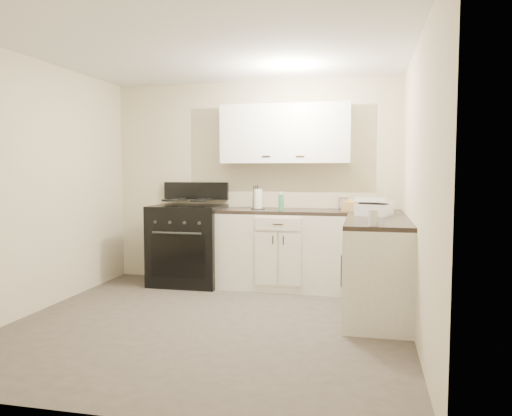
% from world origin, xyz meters
% --- Properties ---
extents(floor, '(3.60, 3.60, 0.00)m').
position_xyz_m(floor, '(0.00, 0.00, 0.00)').
color(floor, '#473F38').
rests_on(floor, ground).
extents(ceiling, '(3.60, 3.60, 0.00)m').
position_xyz_m(ceiling, '(0.00, 0.00, 2.50)').
color(ceiling, white).
rests_on(ceiling, wall_back).
extents(wall_back, '(3.60, 0.00, 3.60)m').
position_xyz_m(wall_back, '(0.00, 1.80, 1.25)').
color(wall_back, beige).
rests_on(wall_back, ground).
extents(wall_right, '(0.00, 3.60, 3.60)m').
position_xyz_m(wall_right, '(1.80, 0.00, 1.25)').
color(wall_right, beige).
rests_on(wall_right, ground).
extents(wall_left, '(0.00, 3.60, 3.60)m').
position_xyz_m(wall_left, '(-1.80, 0.00, 1.25)').
color(wall_left, beige).
rests_on(wall_left, ground).
extents(wall_front, '(3.60, 0.00, 3.60)m').
position_xyz_m(wall_front, '(0.00, -1.80, 1.25)').
color(wall_front, beige).
rests_on(wall_front, ground).
extents(base_cabinets_back, '(1.55, 0.60, 0.90)m').
position_xyz_m(base_cabinets_back, '(0.43, 1.50, 0.45)').
color(base_cabinets_back, silver).
rests_on(base_cabinets_back, floor).
extents(base_cabinets_right, '(0.60, 1.90, 0.90)m').
position_xyz_m(base_cabinets_right, '(1.50, 0.85, 0.45)').
color(base_cabinets_right, silver).
rests_on(base_cabinets_right, floor).
extents(countertop_back, '(1.55, 0.60, 0.04)m').
position_xyz_m(countertop_back, '(0.43, 1.50, 0.92)').
color(countertop_back, black).
rests_on(countertop_back, base_cabinets_back).
extents(countertop_right, '(0.60, 1.90, 0.04)m').
position_xyz_m(countertop_right, '(1.50, 0.85, 0.92)').
color(countertop_right, black).
rests_on(countertop_right, base_cabinets_right).
extents(upper_cabinets, '(1.55, 0.30, 0.70)m').
position_xyz_m(upper_cabinets, '(0.43, 1.65, 1.84)').
color(upper_cabinets, white).
rests_on(upper_cabinets, wall_back).
extents(stove, '(0.85, 0.73, 1.03)m').
position_xyz_m(stove, '(-0.75, 1.48, 0.46)').
color(stove, black).
rests_on(stove, floor).
extents(knife_block, '(0.09, 0.08, 0.19)m').
position_xyz_m(knife_block, '(0.08, 1.60, 1.03)').
color(knife_block, tan).
rests_on(knife_block, countertop_back).
extents(paper_towel, '(0.11, 0.11, 0.24)m').
position_xyz_m(paper_towel, '(0.12, 1.51, 1.06)').
color(paper_towel, white).
rests_on(paper_towel, countertop_back).
extents(soap_bottle, '(0.08, 0.08, 0.19)m').
position_xyz_m(soap_bottle, '(0.42, 1.40, 1.03)').
color(soap_bottle, '#399459').
rests_on(soap_bottle, countertop_back).
extents(picture_frame, '(0.11, 0.03, 0.14)m').
position_xyz_m(picture_frame, '(1.12, 1.76, 1.01)').
color(picture_frame, black).
rests_on(picture_frame, countertop_back).
extents(wicker_basket, '(0.36, 0.29, 0.10)m').
position_xyz_m(wicker_basket, '(1.29, 1.50, 0.99)').
color(wicker_basket, tan).
rests_on(wicker_basket, countertop_right).
extents(countertop_grill, '(0.40, 0.39, 0.12)m').
position_xyz_m(countertop_grill, '(1.47, 0.97, 1.00)').
color(countertop_grill, white).
rests_on(countertop_grill, countertop_right).
extents(glass_jar, '(0.11, 0.11, 0.14)m').
position_xyz_m(glass_jar, '(1.45, 0.00, 1.01)').
color(glass_jar, silver).
rests_on(glass_jar, countertop_right).
extents(oven_mitt_near, '(0.02, 0.16, 0.28)m').
position_xyz_m(oven_mitt_near, '(1.18, 0.44, 0.46)').
color(oven_mitt_near, black).
rests_on(oven_mitt_near, base_cabinets_right).
extents(oven_mitt_far, '(0.02, 0.16, 0.28)m').
position_xyz_m(oven_mitt_far, '(1.18, 0.53, 0.43)').
color(oven_mitt_far, black).
rests_on(oven_mitt_far, base_cabinets_right).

